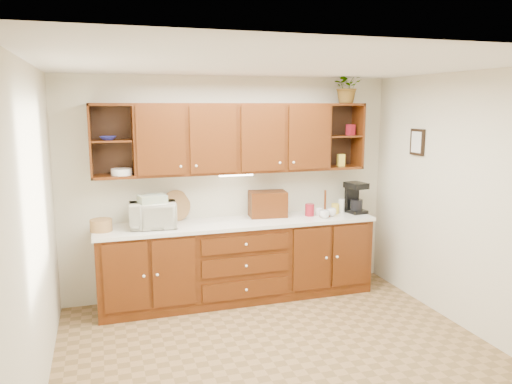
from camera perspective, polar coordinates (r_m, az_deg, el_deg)
floor at (r=4.83m, az=2.86°, el=-18.12°), size 4.00×4.00×0.00m
ceiling at (r=4.28m, az=3.17°, el=14.34°), size 4.00×4.00×0.00m
back_wall at (r=6.01m, az=-2.83°, el=0.63°), size 4.00×0.00×4.00m
left_wall at (r=4.14m, az=-24.01°, el=-4.51°), size 0.00×3.50×3.50m
right_wall at (r=5.40m, az=23.34°, el=-1.25°), size 0.00×3.50×3.50m
base_cabinets at (r=5.93m, az=-2.02°, el=-7.95°), size 3.20×0.60×0.90m
countertop at (r=5.79m, az=-2.02°, el=-3.55°), size 3.24×0.64×0.04m
upper_cabinets at (r=5.79m, az=-2.38°, el=6.18°), size 3.20×0.33×0.80m
undercabinet_light at (r=5.78m, az=-2.30°, el=1.97°), size 0.40×0.05×0.02m
framed_picture at (r=6.02m, az=17.96°, el=5.44°), size 0.03×0.24×0.30m
wicker_basket at (r=5.58m, az=-17.28°, el=-3.65°), size 0.27×0.27×0.13m
microwave at (r=5.58m, az=-11.70°, el=-2.62°), size 0.52×0.37×0.28m
towel_stack at (r=5.54m, az=-11.77°, el=-0.78°), size 0.32×0.26×0.09m
wine_bottle at (r=5.69m, az=-11.73°, el=-2.20°), size 0.09×0.09×0.31m
woven_tray at (r=5.89m, az=-9.04°, el=-3.15°), size 0.37×0.22×0.36m
bread_box at (r=6.00m, az=1.34°, el=-1.37°), size 0.47×0.32×0.31m
mug_tree at (r=6.07m, az=7.87°, el=-2.33°), size 0.26×0.27×0.32m
canister_red at (r=6.09m, az=6.15°, el=-2.05°), size 0.12×0.12×0.15m
canister_white at (r=6.33m, az=9.74°, el=-1.56°), size 0.10×0.10×0.17m
canister_yellow at (r=6.27m, az=9.03°, el=-1.88°), size 0.12×0.12×0.12m
coffee_maker at (r=6.35m, az=11.23°, el=-0.68°), size 0.25×0.30×0.38m
bowl_stack at (r=5.57m, az=-16.56°, el=5.92°), size 0.21×0.21×0.04m
plate_stack at (r=5.60m, az=-15.10°, el=2.24°), size 0.29×0.29×0.07m
pantry_box_yellow at (r=6.27m, az=9.68°, el=3.60°), size 0.09×0.07×0.15m
pantry_box_red at (r=6.30m, az=10.76°, el=6.99°), size 0.11×0.10×0.13m
potted_plant at (r=6.24m, az=10.40°, el=11.82°), size 0.40×0.36×0.41m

